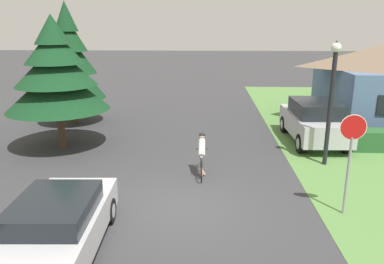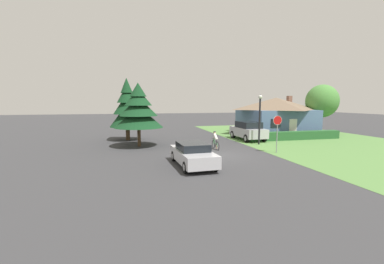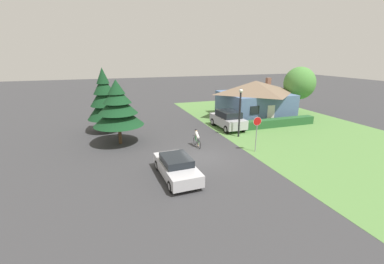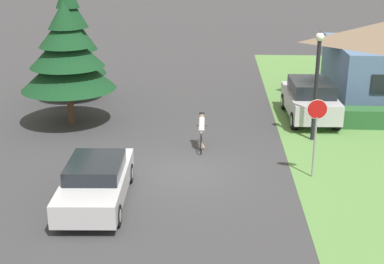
% 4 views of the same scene
% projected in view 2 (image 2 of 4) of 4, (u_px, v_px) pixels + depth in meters
% --- Properties ---
extents(ground_plane, '(140.00, 140.00, 0.00)m').
position_uv_depth(ground_plane, '(219.00, 155.00, 18.31)').
color(ground_plane, '#38383A').
extents(grass_verge_right, '(16.00, 36.00, 0.01)m').
position_uv_depth(grass_verge_right, '(320.00, 141.00, 24.96)').
color(grass_verge_right, '#568442').
rests_on(grass_verge_right, ground).
extents(cottage_house, '(8.07, 7.56, 4.55)m').
position_uv_depth(cottage_house, '(276.00, 115.00, 30.63)').
color(cottage_house, slate).
rests_on(cottage_house, ground).
extents(hedge_row, '(10.07, 0.90, 0.85)m').
position_uv_depth(hedge_row, '(294.00, 136.00, 25.90)').
color(hedge_row, '#285B2D').
rests_on(hedge_row, ground).
extents(sedan_left_lane, '(2.04, 4.52, 1.38)m').
position_uv_depth(sedan_left_lane, '(193.00, 154.00, 15.28)').
color(sedan_left_lane, '#BCBCC1').
rests_on(sedan_left_lane, ground).
extents(cyclist, '(0.44, 1.70, 1.45)m').
position_uv_depth(cyclist, '(216.00, 141.00, 20.69)').
color(cyclist, black).
rests_on(cyclist, ground).
extents(parked_suv_right, '(2.20, 4.58, 1.85)m').
position_uv_depth(parked_suv_right, '(248.00, 131.00, 25.75)').
color(parked_suv_right, '#B7B7BC').
rests_on(parked_suv_right, ground).
extents(stop_sign, '(0.68, 0.07, 2.79)m').
position_uv_depth(stop_sign, '(277.00, 127.00, 18.99)').
color(stop_sign, gray).
rests_on(stop_sign, ground).
extents(street_lamp, '(0.34, 0.34, 4.49)m').
position_uv_depth(street_lamp, '(260.00, 114.00, 22.72)').
color(street_lamp, black).
rests_on(street_lamp, ground).
extents(conifer_tall_near, '(4.14, 4.14, 5.42)m').
position_uv_depth(conifer_tall_near, '(138.00, 110.00, 21.74)').
color(conifer_tall_near, '#4C3823').
rests_on(conifer_tall_near, ground).
extents(conifer_tall_far, '(3.45, 3.45, 6.17)m').
position_uv_depth(conifer_tall_far, '(127.00, 108.00, 25.47)').
color(conifer_tall_far, '#4C3823').
rests_on(conifer_tall_far, ground).
extents(deciduous_tree_right, '(3.78, 3.78, 5.90)m').
position_uv_depth(deciduous_tree_right, '(322.00, 101.00, 31.05)').
color(deciduous_tree_right, '#4C3823').
rests_on(deciduous_tree_right, ground).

